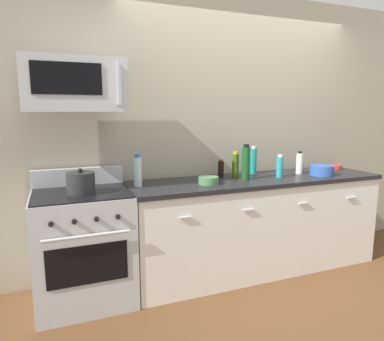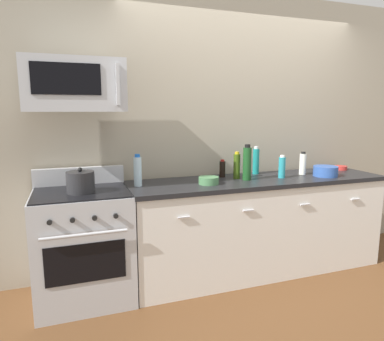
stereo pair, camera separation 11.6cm
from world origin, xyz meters
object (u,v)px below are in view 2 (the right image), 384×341
at_px(stockpot, 81,182).
at_px(bowl_blue_mixing, 325,171).
at_px(bowl_green_glaze, 209,180).
at_px(bottle_dish_soap, 282,167).
at_px(bottle_water_clear, 138,171).
at_px(bottle_vinegar_white, 303,164).
at_px(bottle_olive_oil, 237,166).
at_px(range_oven, 84,245).
at_px(microwave, 75,85).
at_px(bottle_wine_green, 247,163).
at_px(bottle_soy_sauce_dark, 222,169).
at_px(bottle_sparkling_teal, 256,161).
at_px(bowl_red_small, 341,168).

bearing_deg(stockpot, bowl_blue_mixing, -1.47).
bearing_deg(bowl_green_glaze, bottle_dish_soap, 2.47).
distance_m(bottle_dish_soap, stockpot, 1.84).
distance_m(bottle_water_clear, bowl_blue_mixing, 1.84).
relative_size(bottle_vinegar_white, stockpot, 1.07).
bearing_deg(bottle_olive_oil, range_oven, -177.08).
relative_size(microwave, bottle_dish_soap, 3.39).
bearing_deg(bottle_vinegar_white, bottle_wine_green, -174.55).
height_order(microwave, bowl_green_glaze, microwave).
height_order(bottle_soy_sauce_dark, bowl_green_glaze, bottle_soy_sauce_dark).
height_order(bottle_water_clear, stockpot, bottle_water_clear).
distance_m(microwave, bottle_vinegar_white, 2.26).
xyz_separation_m(bottle_soy_sauce_dark, bottle_dish_soap, (0.52, -0.22, 0.02)).
xyz_separation_m(bottle_sparkling_teal, bottle_soy_sauce_dark, (-0.39, -0.05, -0.05)).
xyz_separation_m(bottle_soy_sauce_dark, stockpot, (-1.32, -0.23, 0.01)).
relative_size(bottle_olive_oil, stockpot, 1.19).
height_order(bottle_olive_oil, stockpot, bottle_olive_oil).
relative_size(bottle_olive_oil, bottle_dish_soap, 1.17).
xyz_separation_m(bottle_vinegar_white, bottle_soy_sauce_dark, (-0.82, 0.14, -0.03)).
relative_size(bottle_soy_sauce_dark, stockpot, 0.79).
bearing_deg(bottle_wine_green, bowl_green_glaze, -172.33).
bearing_deg(bottle_wine_green, range_oven, 179.16).
height_order(bottle_dish_soap, bowl_blue_mixing, bottle_dish_soap).
distance_m(bottle_sparkling_teal, bottle_wine_green, 0.34).
bearing_deg(bottle_olive_oil, bottle_sparkling_teal, 27.82).
distance_m(bottle_olive_oil, bottle_wine_green, 0.12).
height_order(range_oven, microwave, microwave).
distance_m(microwave, bottle_water_clear, 0.84).
xyz_separation_m(bottle_olive_oil, bottle_water_clear, (-0.95, -0.02, 0.01)).
distance_m(microwave, bottle_sparkling_teal, 1.86).
bearing_deg(bottle_vinegar_white, bottle_water_clear, 179.80).
xyz_separation_m(bottle_soy_sauce_dark, bottle_water_clear, (-0.85, -0.13, 0.05)).
distance_m(range_oven, bowl_blue_mixing, 2.36).
xyz_separation_m(bottle_olive_oil, bottle_wine_green, (0.06, -0.09, 0.04)).
relative_size(bottle_sparkling_teal, bottle_water_clear, 1.03).
relative_size(bottle_dish_soap, bowl_blue_mixing, 0.94).
distance_m(bottle_vinegar_white, bottle_wine_green, 0.67).
xyz_separation_m(range_oven, microwave, (0.00, 0.04, 1.28)).
distance_m(bottle_sparkling_teal, bowl_red_small, 1.02).
relative_size(bottle_olive_oil, bowl_red_small, 1.89).
xyz_separation_m(microwave, stockpot, (-0.00, -0.10, -0.74)).
distance_m(bottle_olive_oil, bottle_sparkling_teal, 0.33).
bearing_deg(stockpot, bottle_olive_oil, 5.06).
bearing_deg(microwave, bottle_vinegar_white, -0.08).
bearing_deg(bottle_sparkling_teal, bottle_dish_soap, -64.33).
bearing_deg(bottle_dish_soap, bowl_red_small, 12.16).
height_order(bottle_olive_oil, bottle_sparkling_teal, bottle_sparkling_teal).
distance_m(bottle_olive_oil, bottle_dish_soap, 0.44).
height_order(bottle_vinegar_white, bottle_soy_sauce_dark, bottle_vinegar_white).
distance_m(range_oven, bottle_vinegar_white, 2.22).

